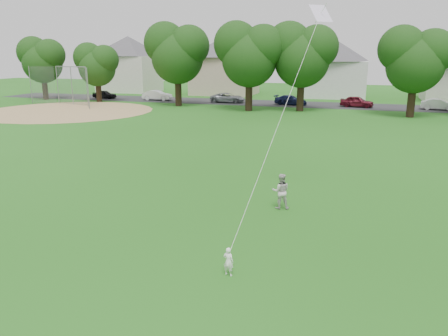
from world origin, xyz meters
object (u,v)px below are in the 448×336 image
(older_boy, at_px, (281,191))
(kite, at_px, (283,112))
(baseball_backstop, at_px, (68,86))
(toddler, at_px, (228,262))

(older_boy, height_order, kite, kite)
(kite, bearing_deg, baseball_backstop, 136.13)
(toddler, height_order, older_boy, older_boy)
(older_boy, relative_size, baseball_backstop, 0.14)
(toddler, bearing_deg, older_boy, -84.09)
(older_boy, bearing_deg, kite, 85.09)
(toddler, relative_size, baseball_backstop, 0.08)
(toddler, distance_m, kite, 5.47)
(toddler, height_order, baseball_backstop, baseball_backstop)
(older_boy, xyz_separation_m, kite, (0.28, -1.72, 3.33))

